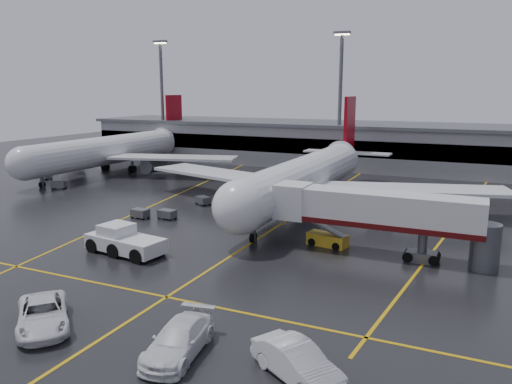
% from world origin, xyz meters
% --- Properties ---
extents(ground, '(220.00, 220.00, 0.00)m').
position_xyz_m(ground, '(0.00, 0.00, 0.00)').
color(ground, black).
rests_on(ground, ground).
extents(apron_line_centre, '(0.25, 90.00, 0.02)m').
position_xyz_m(apron_line_centre, '(0.00, 0.00, 0.01)').
color(apron_line_centre, gold).
rests_on(apron_line_centre, ground).
extents(apron_line_stop, '(60.00, 0.25, 0.02)m').
position_xyz_m(apron_line_stop, '(0.00, -22.00, 0.01)').
color(apron_line_stop, gold).
rests_on(apron_line_stop, ground).
extents(apron_line_left, '(9.99, 69.35, 0.02)m').
position_xyz_m(apron_line_left, '(-20.00, 10.00, 0.01)').
color(apron_line_left, gold).
rests_on(apron_line_left, ground).
extents(apron_line_right, '(7.57, 69.64, 0.02)m').
position_xyz_m(apron_line_right, '(18.00, 10.00, 0.01)').
color(apron_line_right, gold).
rests_on(apron_line_right, ground).
extents(terminal, '(122.00, 19.00, 8.60)m').
position_xyz_m(terminal, '(0.00, 47.93, 4.32)').
color(terminal, gray).
rests_on(terminal, ground).
extents(light_mast_left, '(3.00, 1.20, 25.45)m').
position_xyz_m(light_mast_left, '(-45.00, 42.00, 14.47)').
color(light_mast_left, '#595B60').
rests_on(light_mast_left, ground).
extents(light_mast_mid, '(3.00, 1.20, 25.45)m').
position_xyz_m(light_mast_mid, '(-5.00, 42.00, 14.47)').
color(light_mast_mid, '#595B60').
rests_on(light_mast_mid, ground).
extents(main_airliner, '(48.80, 45.60, 14.10)m').
position_xyz_m(main_airliner, '(0.00, 9.70, 4.21)').
color(main_airliner, silver).
rests_on(main_airliner, ground).
extents(second_airliner, '(48.80, 45.60, 14.10)m').
position_xyz_m(second_airliner, '(-42.00, 21.70, 4.21)').
color(second_airliner, silver).
rests_on(second_airliner, ground).
extents(jet_bridge, '(19.90, 3.40, 6.05)m').
position_xyz_m(jet_bridge, '(11.87, -6.00, 3.93)').
color(jet_bridge, silver).
rests_on(jet_bridge, ground).
extents(pushback_tractor, '(8.08, 4.23, 2.76)m').
position_xyz_m(pushback_tractor, '(-9.44, -15.20, 1.10)').
color(pushback_tractor, silver).
rests_on(pushback_tractor, ground).
extents(belt_loader, '(4.11, 2.39, 2.46)m').
position_xyz_m(belt_loader, '(7.08, -5.04, 0.61)').
color(belt_loader, gold).
rests_on(belt_loader, ground).
extents(service_van_a, '(6.81, 6.61, 1.81)m').
position_xyz_m(service_van_a, '(-4.33, -29.27, 0.90)').
color(service_van_a, white).
rests_on(service_van_a, ground).
extents(service_van_b, '(3.51, 6.65, 1.84)m').
position_xyz_m(service_van_b, '(5.33, -28.43, 0.92)').
color(service_van_b, white).
rests_on(service_van_b, ground).
extents(service_van_c, '(6.02, 4.68, 1.91)m').
position_xyz_m(service_van_c, '(12.30, -27.91, 0.96)').
color(service_van_c, silver).
rests_on(service_van_c, ground).
extents(baggage_cart_a, '(2.10, 1.46, 1.12)m').
position_xyz_m(baggage_cart_a, '(-13.06, -3.02, 0.63)').
color(baggage_cart_a, '#595B60').
rests_on(baggage_cart_a, ground).
extents(baggage_cart_b, '(2.09, 1.44, 1.12)m').
position_xyz_m(baggage_cart_b, '(-16.19, -4.03, 0.63)').
color(baggage_cart_b, '#595B60').
rests_on(baggage_cart_b, ground).
extents(baggage_cart_c, '(2.38, 2.09, 1.12)m').
position_xyz_m(baggage_cart_c, '(-13.05, 5.20, 0.63)').
color(baggage_cart_c, '#595B60').
rests_on(baggage_cart_c, ground).
extents(baggage_cart_d, '(2.33, 1.92, 1.12)m').
position_xyz_m(baggage_cart_d, '(-47.21, 10.62, 0.63)').
color(baggage_cart_d, '#595B60').
rests_on(baggage_cart_d, ground).
extents(baggage_cart_e, '(2.35, 1.98, 1.12)m').
position_xyz_m(baggage_cart_e, '(-38.94, 5.46, 0.63)').
color(baggage_cart_e, '#595B60').
rests_on(baggage_cart_e, ground).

